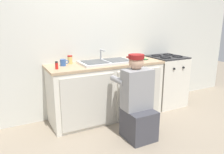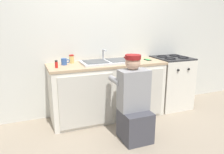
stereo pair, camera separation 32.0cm
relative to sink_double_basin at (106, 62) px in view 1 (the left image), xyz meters
The scene contains 12 objects.
ground_plane 0.95m from the sink_double_basin, 90.00° to the right, with size 12.00×12.00×0.00m, color gray.
back_wall 0.49m from the sink_double_basin, 90.00° to the left, with size 6.00×0.10×2.50m, color silver.
counter_cabinet 0.48m from the sink_double_basin, 90.00° to the right, with size 1.75×0.62×0.85m.
countertop 0.04m from the sink_double_basin, 90.00° to the right, with size 1.79×0.62×0.03m, color tan.
sink_double_basin is the anchor object (origin of this frame).
stove_range 1.28m from the sink_double_basin, ahead, with size 0.59×0.62×0.91m.
plumber_person 0.89m from the sink_double_basin, 84.02° to the right, with size 0.42×0.61×1.10m.
coffee_mug 0.64m from the sink_double_basin, behind, with size 0.13×0.08×0.09m.
condiment_jar 0.54m from the sink_double_basin, 161.33° to the left, with size 0.07×0.07×0.13m.
cell_phone 0.70m from the sink_double_basin, ahead, with size 0.07×0.14×0.01m.
water_glass 0.54m from the sink_double_basin, ahead, with size 0.06×0.06×0.10m.
spice_bottle_red 0.78m from the sink_double_basin, behind, with size 0.04×0.04×0.10m.
Camera 1 is at (-1.43, -2.65, 1.52)m, focal length 35.00 mm.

